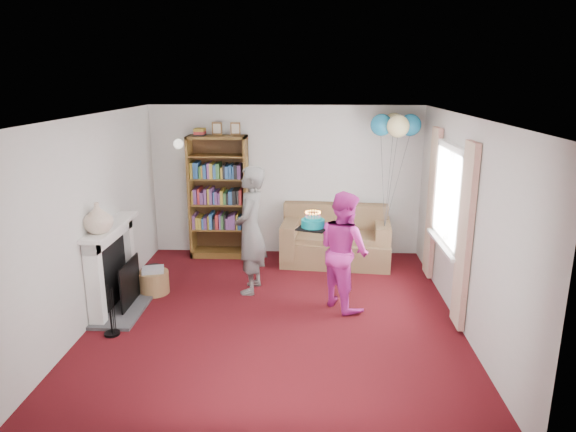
{
  "coord_description": "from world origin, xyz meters",
  "views": [
    {
      "loc": [
        0.42,
        -5.95,
        2.93
      ],
      "look_at": [
        0.12,
        0.6,
        1.16
      ],
      "focal_mm": 32.0,
      "sensor_mm": 36.0,
      "label": 1
    }
  ],
  "objects_px": {
    "person_magenta": "(344,250)",
    "sofa": "(336,241)",
    "bookcase": "(219,198)",
    "birthday_cake": "(313,223)",
    "person_striped": "(250,230)"
  },
  "relations": [
    {
      "from": "sofa",
      "to": "person_magenta",
      "type": "relative_size",
      "value": 1.11
    },
    {
      "from": "bookcase",
      "to": "person_magenta",
      "type": "bearing_deg",
      "value": -44.89
    },
    {
      "from": "bookcase",
      "to": "sofa",
      "type": "height_order",
      "value": "bookcase"
    },
    {
      "from": "sofa",
      "to": "person_magenta",
      "type": "distance_m",
      "value": 1.77
    },
    {
      "from": "person_striped",
      "to": "person_magenta",
      "type": "distance_m",
      "value": 1.34
    },
    {
      "from": "person_striped",
      "to": "birthday_cake",
      "type": "relative_size",
      "value": 4.94
    },
    {
      "from": "bookcase",
      "to": "sofa",
      "type": "xyz_separation_m",
      "value": [
        1.94,
        -0.23,
        -0.65
      ]
    },
    {
      "from": "person_striped",
      "to": "birthday_cake",
      "type": "height_order",
      "value": "person_striped"
    },
    {
      "from": "person_magenta",
      "to": "sofa",
      "type": "bearing_deg",
      "value": -33.17
    },
    {
      "from": "sofa",
      "to": "person_magenta",
      "type": "height_order",
      "value": "person_magenta"
    },
    {
      "from": "sofa",
      "to": "birthday_cake",
      "type": "height_order",
      "value": "birthday_cake"
    },
    {
      "from": "birthday_cake",
      "to": "person_striped",
      "type": "bearing_deg",
      "value": 153.72
    },
    {
      "from": "sofa",
      "to": "person_magenta",
      "type": "bearing_deg",
      "value": -84.32
    },
    {
      "from": "person_magenta",
      "to": "birthday_cake",
      "type": "distance_m",
      "value": 0.53
    },
    {
      "from": "bookcase",
      "to": "birthday_cake",
      "type": "height_order",
      "value": "bookcase"
    }
  ]
}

